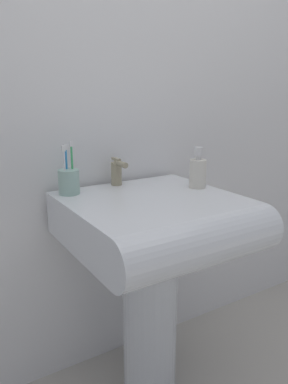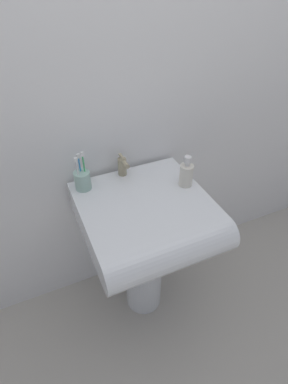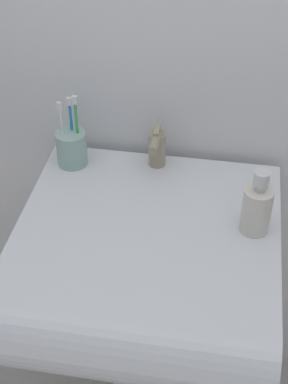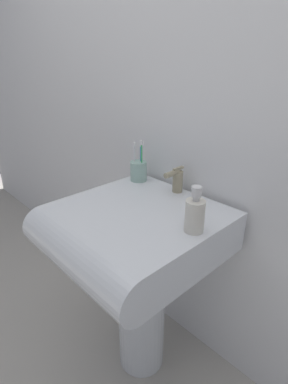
# 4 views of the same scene
# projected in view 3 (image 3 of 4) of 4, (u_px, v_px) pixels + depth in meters

# --- Properties ---
(sink_pedestal) EXTENTS (0.20, 0.20, 0.63)m
(sink_pedestal) POSITION_uv_depth(u_px,v_px,m) (148.00, 354.00, 1.57)
(sink_pedestal) COLOR white
(sink_pedestal) RESTS_ON ground
(sink_basin) EXTENTS (0.57, 0.59, 0.15)m
(sink_basin) POSITION_uv_depth(u_px,v_px,m) (144.00, 268.00, 1.27)
(sink_basin) COLOR white
(sink_basin) RESTS_ON sink_pedestal
(faucet) EXTENTS (0.04, 0.10, 0.11)m
(faucet) POSITION_uv_depth(u_px,v_px,m) (157.00, 147.00, 1.40)
(faucet) COLOR tan
(faucet) RESTS_ON sink_basin
(toothbrush_cup) EXTENTS (0.07, 0.07, 0.19)m
(toothbrush_cup) POSITION_uv_depth(u_px,v_px,m) (72.00, 147.00, 1.41)
(toothbrush_cup) COLOR #99BFB2
(toothbrush_cup) RESTS_ON sink_basin
(soap_bottle) EXTENTS (0.06, 0.06, 0.15)m
(soap_bottle) POSITION_uv_depth(u_px,v_px,m) (257.00, 208.00, 1.22)
(soap_bottle) COLOR silver
(soap_bottle) RESTS_ON sink_basin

